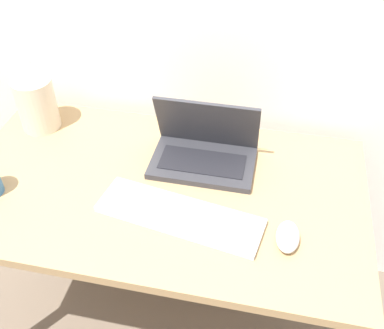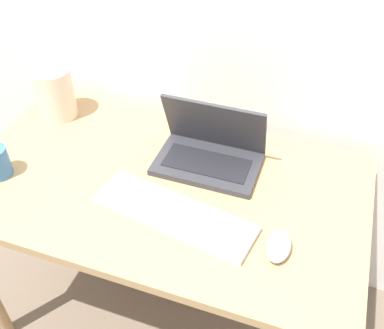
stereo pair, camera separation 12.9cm
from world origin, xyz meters
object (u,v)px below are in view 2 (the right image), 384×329
(keyboard, at_px, (174,214))
(vase, at_px, (53,84))
(mouse, at_px, (279,246))
(laptop, at_px, (210,150))

(keyboard, bearing_deg, vase, 150.49)
(keyboard, height_order, vase, vase)
(mouse, relative_size, vase, 0.42)
(laptop, distance_m, vase, 0.61)
(laptop, bearing_deg, mouse, -45.44)
(keyboard, relative_size, vase, 1.85)
(keyboard, distance_m, mouse, 0.30)
(mouse, xyz_separation_m, vase, (-0.88, 0.35, 0.11))
(laptop, relative_size, mouse, 2.98)
(keyboard, xyz_separation_m, mouse, (0.30, -0.02, 0.01))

